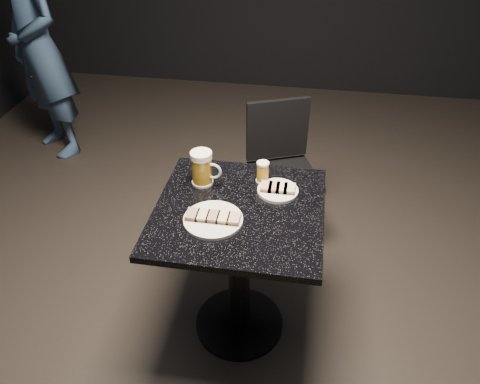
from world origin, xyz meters
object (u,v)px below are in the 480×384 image
Objects in this scene: chair at (282,165)px; table at (239,251)px; patron at (38,47)px; beer_tumbler at (263,172)px; plate_large at (213,220)px; beer_mug at (202,168)px; plate_small at (278,191)px.

table is at bearing -99.05° from chair.
patron reaches higher than chair.
plate_large is at bearing -117.08° from beer_tumbler.
beer_tumbler reaches higher than table.
chair is at bearing 62.69° from beer_mug.
table is 0.76m from chair.
patron reaches higher than plate_small.
beer_mug is (-0.34, 0.01, 0.07)m from plate_small.
plate_large is at bearing -132.39° from table.
patron is 2.29m from table.
beer_mug is at bearing -117.31° from chair.
beer_tumbler reaches higher than plate_small.
plate_large is 2.27m from patron.
plate_small reaches higher than table.
chair is at bearing 12.86° from patron.
beer_tumbler is 0.12× the size of chair.
plate_large is at bearing -103.82° from chair.
plate_small is 0.32m from table.
beer_tumbler is at bearing 71.88° from table.
beer_mug is at bearing -6.47° from patron.
chair is at bearing 76.18° from plate_large.
beer_tumbler is at bearing -0.81° from patron.
patron is 1.93× the size of chair.
plate_large is at bearing -134.59° from plate_small.
table is at bearing -136.03° from plate_small.
plate_large is 0.32× the size of table.
table is (1.70, -1.51, -0.31)m from patron.
chair is (1.82, -0.75, -0.33)m from patron.
beer_mug is 0.19× the size of chair.
patron reaches higher than beer_mug.
plate_large reaches higher than table.
table is 4.75× the size of beer_mug.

